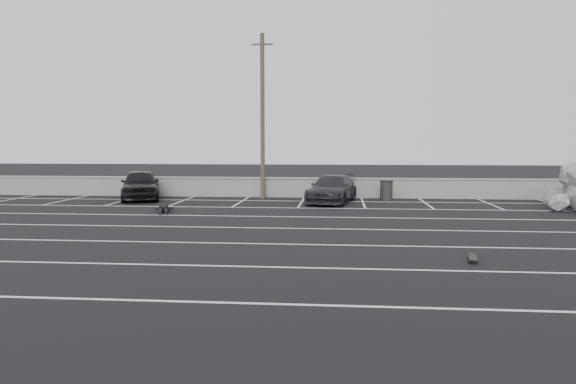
# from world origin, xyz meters

# --- Properties ---
(ground) EXTENTS (120.00, 120.00, 0.00)m
(ground) POSITION_xyz_m (0.00, 0.00, 0.00)
(ground) COLOR black
(ground) RESTS_ON ground
(seawall) EXTENTS (50.00, 0.45, 1.06)m
(seawall) POSITION_xyz_m (0.00, 14.00, 0.55)
(seawall) COLOR gray
(seawall) RESTS_ON ground
(stall_lines) EXTENTS (36.00, 20.05, 0.01)m
(stall_lines) POSITION_xyz_m (-0.08, 4.41, 0.00)
(stall_lines) COLOR silver
(stall_lines) RESTS_ON ground
(car_left) EXTENTS (3.22, 4.90, 1.55)m
(car_left) POSITION_xyz_m (-7.34, 12.00, 0.78)
(car_left) COLOR black
(car_left) RESTS_ON ground
(car_right) EXTENTS (2.74, 4.89, 1.34)m
(car_right) POSITION_xyz_m (2.48, 11.45, 0.67)
(car_right) COLOR black
(car_right) RESTS_ON ground
(utility_pole) EXTENTS (1.13, 0.23, 8.51)m
(utility_pole) POSITION_xyz_m (-1.16, 13.20, 4.31)
(utility_pole) COLOR #4C4238
(utility_pole) RESTS_ON ground
(trash_bin) EXTENTS (0.76, 0.76, 1.04)m
(trash_bin) POSITION_xyz_m (5.20, 12.65, 0.53)
(trash_bin) COLOR #242426
(trash_bin) RESTS_ON ground
(person) EXTENTS (2.05, 2.66, 0.44)m
(person) POSITION_xyz_m (-4.54, 7.12, 0.22)
(person) COLOR black
(person) RESTS_ON ground
(skateboard) EXTENTS (0.33, 0.78, 0.09)m
(skateboard) POSITION_xyz_m (6.15, -1.87, 0.07)
(skateboard) COLOR black
(skateboard) RESTS_ON ground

